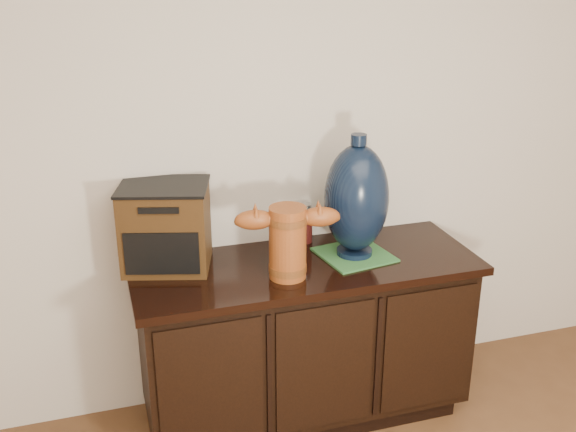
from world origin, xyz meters
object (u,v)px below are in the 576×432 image
object	(u,v)px
terracotta_vessel	(288,238)
tv_radio	(166,226)
lamp_base	(356,199)
sideboard	(305,339)
spray_can	(305,223)

from	to	relation	value
terracotta_vessel	tv_radio	size ratio (longest dim) A/B	1.02
lamp_base	terracotta_vessel	bearing A→B (deg)	-161.81
tv_radio	lamp_base	world-z (taller)	lamp_base
terracotta_vessel	sideboard	bearing A→B (deg)	52.19
sideboard	terracotta_vessel	bearing A→B (deg)	-137.51
terracotta_vessel	lamp_base	size ratio (longest dim) A/B	0.80
tv_radio	lamp_base	size ratio (longest dim) A/B	0.79
tv_radio	spray_can	distance (m)	0.63
terracotta_vessel	spray_can	xyz separation A→B (m)	(0.18, 0.31, -0.08)
terracotta_vessel	tv_radio	bearing A→B (deg)	161.02
lamp_base	spray_can	distance (m)	0.31
sideboard	terracotta_vessel	xyz separation A→B (m)	(-0.11, -0.10, 0.54)
sideboard	terracotta_vessel	distance (m)	0.56
sideboard	spray_can	size ratio (longest dim) A/B	8.00
tv_radio	lamp_base	xyz separation A→B (m)	(0.78, -0.13, 0.08)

